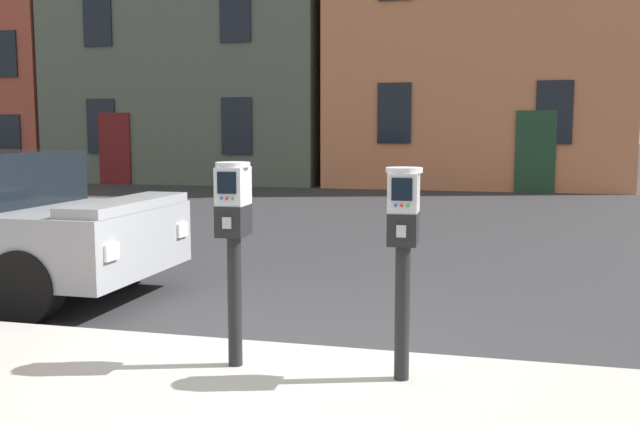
# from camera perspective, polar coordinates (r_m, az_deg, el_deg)

# --- Properties ---
(ground_plane) EXTENTS (160.00, 160.00, 0.00)m
(ground_plane) POSITION_cam_1_polar(r_m,az_deg,el_deg) (5.02, -3.48, -12.41)
(ground_plane) COLOR #28282B
(parking_meter_near_kerb) EXTENTS (0.22, 0.26, 1.30)m
(parking_meter_near_kerb) POSITION_cam_1_polar(r_m,az_deg,el_deg) (4.52, -6.86, -1.07)
(parking_meter_near_kerb) COLOR black
(parking_meter_near_kerb) RESTS_ON sidewalk_slab
(parking_meter_twin_adjacent) EXTENTS (0.22, 0.26, 1.28)m
(parking_meter_twin_adjacent) POSITION_cam_1_polar(r_m,az_deg,el_deg) (4.26, 6.62, -1.72)
(parking_meter_twin_adjacent) COLOR black
(parking_meter_twin_adjacent) RESTS_ON sidewalk_slab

